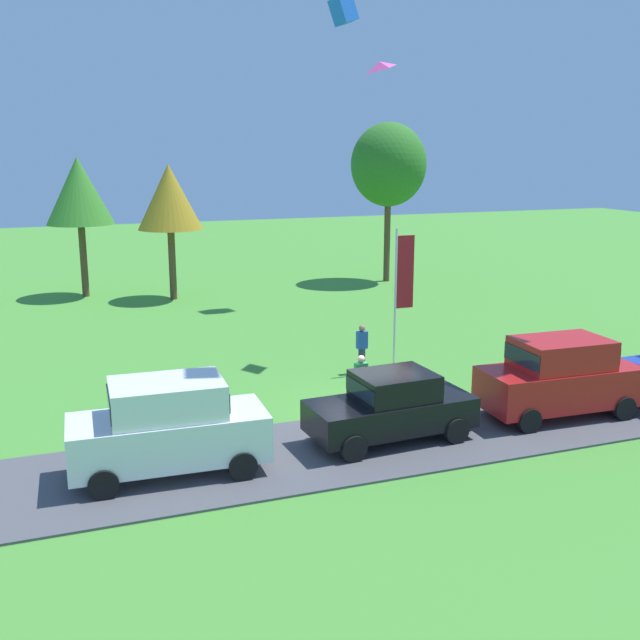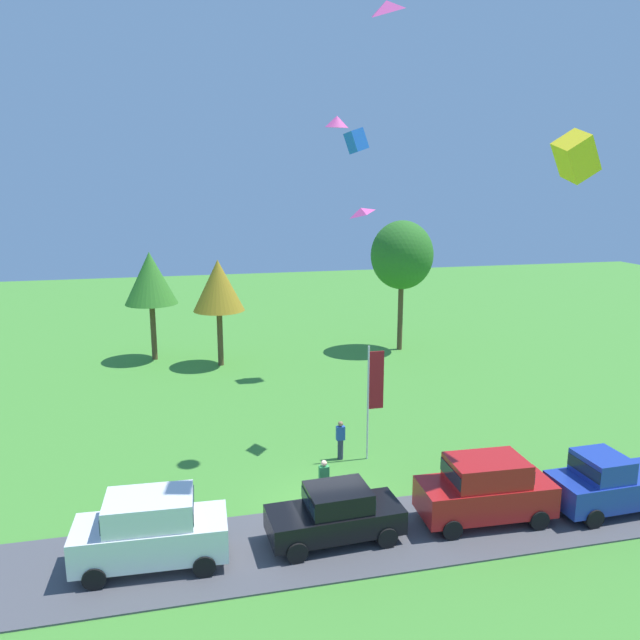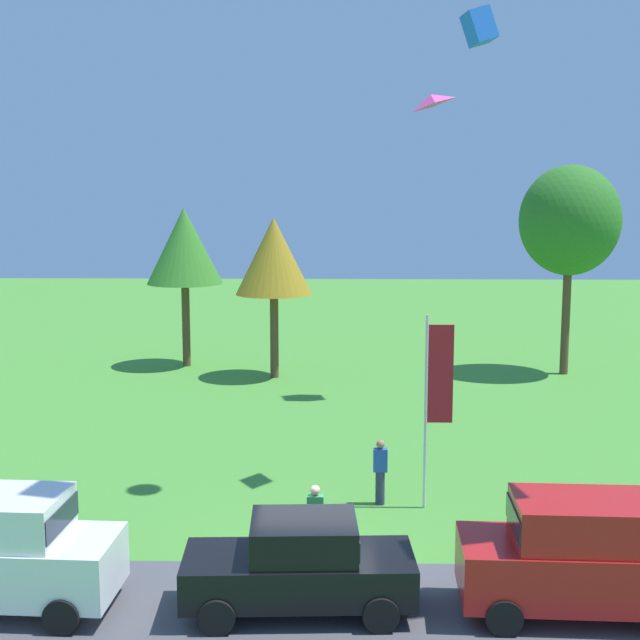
{
  "view_description": "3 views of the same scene",
  "coord_description": "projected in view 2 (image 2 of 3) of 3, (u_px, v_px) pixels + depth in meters",
  "views": [
    {
      "loc": [
        -8.55,
        -19.04,
        7.62
      ],
      "look_at": [
        -0.15,
        3.44,
        2.09
      ],
      "focal_mm": 42.0,
      "sensor_mm": 36.0,
      "label": 1
    },
    {
      "loc": [
        -4.99,
        -20.12,
        11.57
      ],
      "look_at": [
        1.16,
        6.06,
        5.62
      ],
      "focal_mm": 35.0,
      "sensor_mm": 36.0,
      "label": 2
    },
    {
      "loc": [
        0.5,
        -18.32,
        8.15
      ],
      "look_at": [
        -0.04,
        3.96,
        4.79
      ],
      "focal_mm": 50.0,
      "sensor_mm": 36.0,
      "label": 3
    }
  ],
  "objects": [
    {
      "name": "kite_delta_mid_center",
      "position": [
        337.0,
        122.0,
        24.54
      ],
      "size": [
        1.14,
        1.16,
        0.52
      ],
      "primitive_type": "cone",
      "rotation": [
        0.08,
        0.0,
        0.22
      ],
      "color": "#EA4C9E"
    },
    {
      "name": "car_sedan_mid_row",
      "position": [
        336.0,
        513.0,
        20.32
      ],
      "size": [
        4.49,
        2.13,
        1.84
      ],
      "color": "black",
      "rests_on": "ground"
    },
    {
      "name": "pavement_strip",
      "position": [
        343.0,
        539.0,
        20.61
      ],
      "size": [
        36.0,
        4.4,
        0.06
      ],
      "primitive_type": "cube",
      "color": "#4C4C51",
      "rests_on": "ground"
    },
    {
      "name": "tree_right_of_center",
      "position": [
        218.0,
        286.0,
        39.25
      ],
      "size": [
        3.24,
        3.24,
        6.85
      ],
      "color": "brown",
      "rests_on": "ground"
    },
    {
      "name": "car_suv_far_end",
      "position": [
        485.0,
        487.0,
        21.47
      ],
      "size": [
        4.67,
        2.19,
        2.28
      ],
      "color": "red",
      "rests_on": "ground"
    },
    {
      "name": "flag_banner",
      "position": [
        373.0,
        388.0,
        26.05
      ],
      "size": [
        0.71,
        0.08,
        4.99
      ],
      "color": "silver",
      "rests_on": "ground"
    },
    {
      "name": "kite_box_trailing_tail",
      "position": [
        356.0,
        141.0,
        35.57
      ],
      "size": [
        1.41,
        1.13,
        1.5
      ],
      "primitive_type": "cube",
      "rotation": [
        0.15,
        0.3,
        3.48
      ],
      "color": "blue"
    },
    {
      "name": "person_on_lawn",
      "position": [
        324.0,
        482.0,
        22.77
      ],
      "size": [
        0.36,
        0.24,
        1.71
      ],
      "color": "#2D334C",
      "rests_on": "ground"
    },
    {
      "name": "person_beside_suv",
      "position": [
        340.0,
        440.0,
        26.47
      ],
      "size": [
        0.36,
        0.24,
        1.71
      ],
      "color": "#2D334C",
      "rests_on": "ground"
    },
    {
      "name": "kite_box_high_right",
      "position": [
        576.0,
        157.0,
        20.04
      ],
      "size": [
        1.54,
        1.36,
        1.81
      ],
      "primitive_type": "cube",
      "rotation": [
        0.59,
        0.3,
        4.77
      ],
      "color": "yellow"
    },
    {
      "name": "tree_far_left",
      "position": [
        402.0,
        255.0,
        42.73
      ],
      "size": [
        4.29,
        4.29,
        9.05
      ],
      "color": "brown",
      "rests_on": "ground"
    },
    {
      "name": "car_suv_by_flagpole",
      "position": [
        151.0,
        528.0,
        18.94
      ],
      "size": [
        4.67,
        2.2,
        2.28
      ],
      "color": "white",
      "rests_on": "ground"
    },
    {
      "name": "kite_diamond_over_trees",
      "position": [
        386.0,
        6.0,
        17.62
      ],
      "size": [
        1.4,
        1.34,
        0.65
      ],
      "primitive_type": "pyramid",
      "rotation": [
        0.34,
        0.0,
        5.24
      ],
      "color": "#EA4C9E"
    },
    {
      "name": "kite_diamond_topmost",
      "position": [
        361.0,
        211.0,
        26.38
      ],
      "size": [
        0.95,
        1.04,
        0.54
      ],
      "primitive_type": "pyramid",
      "rotation": [
        0.32,
        0.0,
        4.66
      ],
      "color": "#EA4C9E"
    },
    {
      "name": "ground_plane",
      "position": [
        327.0,
        507.0,
        22.74
      ],
      "size": [
        120.0,
        120.0,
        0.0
      ],
      "primitive_type": "plane",
      "color": "#478E33"
    },
    {
      "name": "tree_lone_near",
      "position": [
        150.0,
        279.0,
        40.51
      ],
      "size": [
        3.41,
        3.41,
        7.19
      ],
      "color": "brown",
      "rests_on": "ground"
    },
    {
      "name": "car_pickup_near_entrance",
      "position": [
        614.0,
        482.0,
        22.26
      ],
      "size": [
        5.06,
        2.18,
        2.14
      ],
      "color": "#1E389E",
      "rests_on": "ground"
    }
  ]
}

